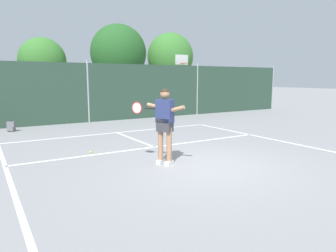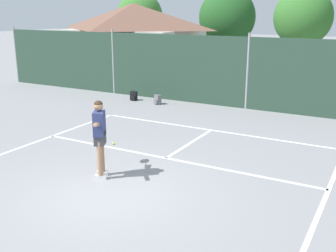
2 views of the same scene
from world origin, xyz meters
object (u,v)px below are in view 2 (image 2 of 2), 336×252
tennis_ball (113,143)px  backpack_black (134,96)px  tennis_player (100,132)px  backpack_grey (158,100)px

tennis_ball → backpack_black: bearing=118.1°
backpack_black → tennis_player: bearing=-61.4°
tennis_player → backpack_black: (-4.07, 7.46, -0.92)m
backpack_black → backpack_grey: bearing=-6.5°
tennis_player → backpack_black: bearing=118.6°
backpack_grey → backpack_black: bearing=173.5°
tennis_ball → backpack_grey: backpack_grey is taller
tennis_player → backpack_grey: tennis_player is taller
tennis_player → backpack_grey: bearing=110.7°
backpack_grey → tennis_player: bearing=-69.3°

